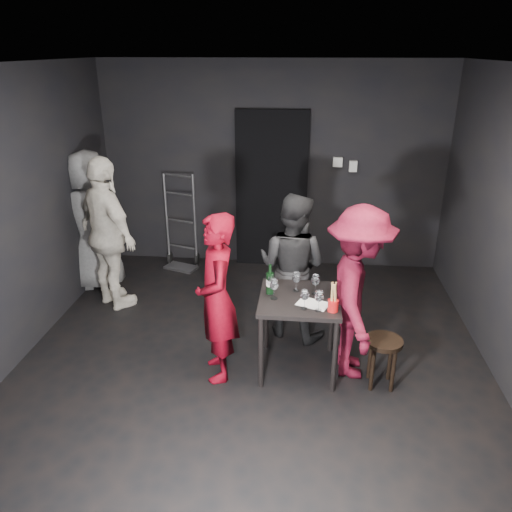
# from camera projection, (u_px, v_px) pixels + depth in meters

# --- Properties ---
(floor) EXTENTS (4.50, 5.00, 0.02)m
(floor) POSITION_uv_depth(u_px,v_px,m) (252.00, 363.00, 4.82)
(floor) COLOR black
(floor) RESTS_ON ground
(ceiling) EXTENTS (4.50, 5.00, 0.02)m
(ceiling) POSITION_uv_depth(u_px,v_px,m) (251.00, 64.00, 3.77)
(ceiling) COLOR silver
(ceiling) RESTS_ON ground
(wall_back) EXTENTS (4.50, 0.04, 2.70)m
(wall_back) POSITION_uv_depth(u_px,v_px,m) (272.00, 167.00, 6.59)
(wall_back) COLOR black
(wall_back) RESTS_ON ground
(wall_front) EXTENTS (4.50, 0.04, 2.70)m
(wall_front) POSITION_uv_depth(u_px,v_px,m) (186.00, 444.00, 2.00)
(wall_front) COLOR black
(wall_front) RESTS_ON ground
(wall_left) EXTENTS (0.04, 5.00, 2.70)m
(wall_left) POSITION_uv_depth(u_px,v_px,m) (4.00, 223.00, 4.50)
(wall_left) COLOR black
(wall_left) RESTS_ON ground
(doorway) EXTENTS (0.95, 0.10, 2.10)m
(doorway) POSITION_uv_depth(u_px,v_px,m) (272.00, 191.00, 6.65)
(doorway) COLOR black
(doorway) RESTS_ON ground
(wallbox_upper) EXTENTS (0.12, 0.06, 0.12)m
(wallbox_upper) POSITION_uv_depth(u_px,v_px,m) (338.00, 162.00, 6.42)
(wallbox_upper) COLOR #B7B7B2
(wallbox_upper) RESTS_ON wall_back
(wallbox_lower) EXTENTS (0.10, 0.06, 0.14)m
(wallbox_lower) POSITION_uv_depth(u_px,v_px,m) (353.00, 166.00, 6.43)
(wallbox_lower) COLOR #B7B7B2
(wallbox_lower) RESTS_ON wall_back
(hand_truck) EXTENTS (0.43, 0.36, 1.29)m
(hand_truck) POSITION_uv_depth(u_px,v_px,m) (182.00, 251.00, 6.87)
(hand_truck) COLOR #B2B2B7
(hand_truck) RESTS_ON floor
(tasting_table) EXTENTS (0.72, 0.72, 0.75)m
(tasting_table) POSITION_uv_depth(u_px,v_px,m) (299.00, 307.00, 4.50)
(tasting_table) COLOR black
(tasting_table) RESTS_ON floor
(stool) EXTENTS (0.33, 0.33, 0.47)m
(stool) POSITION_uv_depth(u_px,v_px,m) (383.00, 349.00, 4.38)
(stool) COLOR black
(stool) RESTS_ON floor
(server_red) EXTENTS (0.54, 0.68, 1.62)m
(server_red) POSITION_uv_depth(u_px,v_px,m) (217.00, 296.00, 4.37)
(server_red) COLOR maroon
(server_red) RESTS_ON floor
(woman_black) EXTENTS (0.86, 0.68, 1.55)m
(woman_black) POSITION_uv_depth(u_px,v_px,m) (292.00, 265.00, 5.05)
(woman_black) COLOR black
(woman_black) RESTS_ON floor
(man_maroon) EXTENTS (0.53, 1.12, 1.73)m
(man_maroon) POSITION_uv_depth(u_px,v_px,m) (358.00, 288.00, 4.39)
(man_maroon) COLOR #5C0C1F
(man_maroon) RESTS_ON floor
(bystander_cream) EXTENTS (1.30, 1.22, 2.07)m
(bystander_cream) POSITION_uv_depth(u_px,v_px,m) (107.00, 222.00, 5.51)
(bystander_cream) COLOR white
(bystander_cream) RESTS_ON floor
(bystander_grey) EXTENTS (1.10, 0.83, 1.99)m
(bystander_grey) POSITION_uv_depth(u_px,v_px,m) (91.00, 211.00, 6.01)
(bystander_grey) COLOR slate
(bystander_grey) RESTS_ON floor
(tasting_mat) EXTENTS (0.32, 0.27, 0.00)m
(tasting_mat) POSITION_uv_depth(u_px,v_px,m) (313.00, 304.00, 4.35)
(tasting_mat) COLOR white
(tasting_mat) RESTS_ON tasting_table
(wine_glass_a) EXTENTS (0.10, 0.10, 0.20)m
(wine_glass_a) POSITION_uv_depth(u_px,v_px,m) (274.00, 288.00, 4.40)
(wine_glass_a) COLOR white
(wine_glass_a) RESTS_ON tasting_table
(wine_glass_b) EXTENTS (0.08, 0.08, 0.20)m
(wine_glass_b) POSITION_uv_depth(u_px,v_px,m) (271.00, 284.00, 4.48)
(wine_glass_b) COLOR white
(wine_glass_b) RESTS_ON tasting_table
(wine_glass_c) EXTENTS (0.10, 0.10, 0.20)m
(wine_glass_c) POSITION_uv_depth(u_px,v_px,m) (296.00, 281.00, 4.54)
(wine_glass_c) COLOR white
(wine_glass_c) RESTS_ON tasting_table
(wine_glass_d) EXTENTS (0.09, 0.09, 0.19)m
(wine_glass_d) POSITION_uv_depth(u_px,v_px,m) (305.00, 299.00, 4.23)
(wine_glass_d) COLOR white
(wine_glass_d) RESTS_ON tasting_table
(wine_glass_e) EXTENTS (0.10, 0.10, 0.20)m
(wine_glass_e) POSITION_uv_depth(u_px,v_px,m) (319.00, 300.00, 4.20)
(wine_glass_e) COLOR white
(wine_glass_e) RESTS_ON tasting_table
(wine_glass_f) EXTENTS (0.10, 0.10, 0.21)m
(wine_glass_f) POSITION_uv_depth(u_px,v_px,m) (315.00, 284.00, 4.49)
(wine_glass_f) COLOR white
(wine_glass_f) RESTS_ON tasting_table
(wine_bottle) EXTENTS (0.07, 0.07, 0.29)m
(wine_bottle) POSITION_uv_depth(u_px,v_px,m) (270.00, 283.00, 4.49)
(wine_bottle) COLOR black
(wine_bottle) RESTS_ON tasting_table
(breadstick_cup) EXTENTS (0.09, 0.09, 0.28)m
(breadstick_cup) POSITION_uv_depth(u_px,v_px,m) (334.00, 297.00, 4.19)
(breadstick_cup) COLOR red
(breadstick_cup) RESTS_ON tasting_table
(reserved_card) EXTENTS (0.09, 0.13, 0.09)m
(reserved_card) POSITION_uv_depth(u_px,v_px,m) (333.00, 295.00, 4.40)
(reserved_card) COLOR white
(reserved_card) RESTS_ON tasting_table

